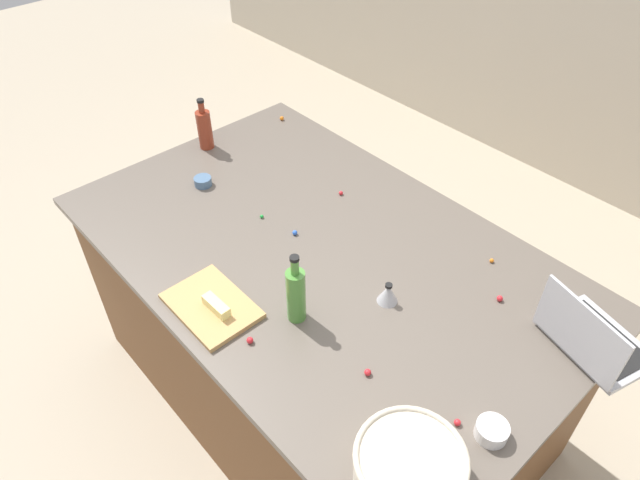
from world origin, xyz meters
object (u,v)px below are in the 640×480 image
(kitchen_timer, at_px, (387,294))
(bottle_olive, at_px, (296,294))
(laptop, at_px, (591,338))
(ramekin_small, at_px, (492,431))
(mixing_bowl_large, at_px, (409,468))
(butter_stick_left, at_px, (217,306))
(cutting_board, at_px, (211,306))
(bottle_soy, at_px, (205,129))
(ramekin_medium, at_px, (203,181))

(kitchen_timer, bearing_deg, bottle_olive, -119.57)
(laptop, relative_size, ramekin_small, 4.02)
(mixing_bowl_large, height_order, butter_stick_left, mixing_bowl_large)
(butter_stick_left, xyz_separation_m, kitchen_timer, (0.33, 0.44, -0.00))
(laptop, height_order, cutting_board, laptop)
(cutting_board, bearing_deg, laptop, 39.93)
(bottle_olive, relative_size, bottle_soy, 1.12)
(bottle_olive, height_order, ramekin_small, bottle_olive)
(mixing_bowl_large, xyz_separation_m, ramekin_medium, (-1.40, 0.32, -0.05))
(bottle_soy, distance_m, ramekin_small, 1.72)
(bottle_soy, xyz_separation_m, butter_stick_left, (0.86, -0.53, -0.06))
(bottle_olive, xyz_separation_m, kitchen_timer, (0.15, 0.26, -0.07))
(ramekin_small, bearing_deg, butter_stick_left, -160.63)
(bottle_soy, bearing_deg, laptop, 7.43)
(bottle_soy, bearing_deg, ramekin_medium, -36.86)
(laptop, xyz_separation_m, ramekin_small, (-0.02, -0.46, -0.02))
(mixing_bowl_large, distance_m, bottle_soy, 1.71)
(laptop, xyz_separation_m, butter_stick_left, (-0.87, -0.76, -0.01))
(bottle_soy, relative_size, butter_stick_left, 2.15)
(bottle_soy, bearing_deg, kitchen_timer, -4.25)
(bottle_olive, relative_size, butter_stick_left, 2.41)
(mixing_bowl_large, xyz_separation_m, bottle_soy, (-1.63, 0.49, 0.03))
(cutting_board, height_order, butter_stick_left, butter_stick_left)
(kitchen_timer, bearing_deg, butter_stick_left, -126.51)
(bottle_soy, height_order, ramekin_small, bottle_soy)
(bottle_soy, bearing_deg, ramekin_small, -7.87)
(ramekin_small, bearing_deg, cutting_board, -161.37)
(bottle_soy, distance_m, cutting_board, 0.98)
(butter_stick_left, bearing_deg, bottle_soy, 148.20)
(laptop, distance_m, butter_stick_left, 1.15)
(cutting_board, height_order, kitchen_timer, kitchen_timer)
(mixing_bowl_large, bearing_deg, bottle_olive, 166.40)
(laptop, height_order, mixing_bowl_large, laptop)
(laptop, distance_m, ramekin_medium, 1.55)
(bottle_olive, xyz_separation_m, bottle_soy, (-1.04, 0.35, -0.01))
(bottle_olive, relative_size, kitchen_timer, 3.44)
(laptop, relative_size, butter_stick_left, 3.24)
(ramekin_medium, bearing_deg, kitchen_timer, 5.23)
(bottle_olive, relative_size, cutting_board, 0.86)
(butter_stick_left, xyz_separation_m, ramekin_small, (0.84, 0.30, -0.01))
(ramekin_small, xyz_separation_m, kitchen_timer, (-0.52, 0.15, 0.01))
(mixing_bowl_large, relative_size, bottle_olive, 1.06)
(bottle_olive, xyz_separation_m, butter_stick_left, (-0.18, -0.18, -0.07))
(mixing_bowl_large, distance_m, kitchen_timer, 0.60)
(laptop, relative_size, cutting_board, 1.16)
(bottle_soy, distance_m, butter_stick_left, 1.01)
(laptop, distance_m, ramekin_small, 0.46)
(laptop, distance_m, kitchen_timer, 0.63)
(butter_stick_left, bearing_deg, mixing_bowl_large, 2.80)
(ramekin_medium, bearing_deg, bottle_soy, 143.14)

